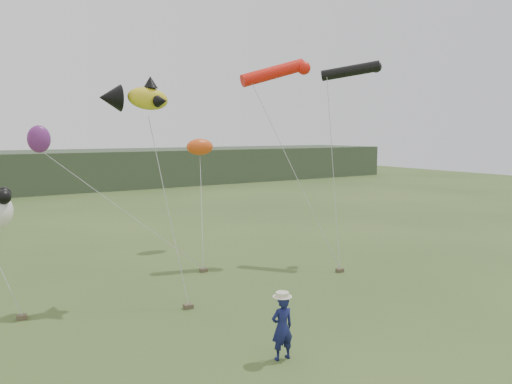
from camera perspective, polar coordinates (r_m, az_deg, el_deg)
ground at (r=14.94m, az=1.64°, el=-16.73°), size 120.00×120.00×0.00m
festival_attendant at (r=13.60m, az=3.00°, el=-15.21°), size 0.67×0.47×1.74m
sandbag_anchors at (r=18.09m, az=-11.66°, el=-12.33°), size 17.09×5.56×0.15m
fish_kite at (r=18.06m, az=-13.75°, el=10.45°), size 2.41×1.62×1.24m
tube_kites at (r=23.78m, az=6.14°, el=13.57°), size 6.35×3.38×1.41m
misc_kites at (r=25.26m, az=-14.19°, el=5.40°), size 8.69×2.29×1.50m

